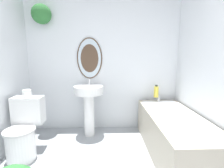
{
  "coord_description": "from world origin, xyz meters",
  "views": [
    {
      "loc": [
        0.06,
        -0.47,
        1.3
      ],
      "look_at": [
        0.12,
        1.47,
        0.97
      ],
      "focal_mm": 26.0,
      "sensor_mm": 36.0,
      "label": 1
    }
  ],
  "objects": [
    {
      "name": "shampoo_bottle",
      "position": [
        0.9,
        2.22,
        0.71
      ],
      "size": [
        0.08,
        0.08,
        0.21
      ],
      "color": "gold",
      "rests_on": "bathtub"
    },
    {
      "name": "bath_mat",
      "position": [
        -0.24,
        1.38,
        0.01
      ],
      "size": [
        0.57,
        0.38,
        0.02
      ],
      "color": "silver",
      "rests_on": "ground_plane"
    },
    {
      "name": "toilet_paper_roll",
      "position": [
        -1.04,
        1.72,
        0.81
      ],
      "size": [
        0.11,
        0.11,
        0.1
      ],
      "color": "white",
      "rests_on": "toilet"
    },
    {
      "name": "bathtub",
      "position": [
        0.95,
        1.54,
        0.28
      ],
      "size": [
        0.66,
        1.58,
        0.61
      ],
      "color": "#B2A893",
      "rests_on": "ground_plane"
    },
    {
      "name": "toilet",
      "position": [
        -1.04,
        1.55,
        0.34
      ],
      "size": [
        0.4,
        0.55,
        0.76
      ],
      "color": "white",
      "rests_on": "ground_plane"
    },
    {
      "name": "pedestal_sink",
      "position": [
        -0.24,
        2.1,
        0.59
      ],
      "size": [
        0.47,
        0.47,
        0.93
      ],
      "color": "white",
      "rests_on": "ground_plane"
    },
    {
      "name": "wall_back",
      "position": [
        -0.08,
        2.4,
        1.26
      ],
      "size": [
        2.72,
        0.31,
        2.4
      ],
      "color": "silver",
      "rests_on": "ground_plane"
    }
  ]
}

